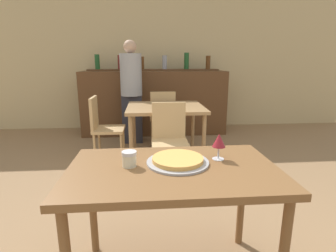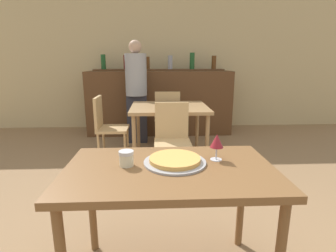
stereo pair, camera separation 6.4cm
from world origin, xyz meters
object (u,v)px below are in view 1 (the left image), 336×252
Objects in this scene: person_standing at (131,89)px; chair_far_side_front at (170,136)px; chair_far_side_left at (103,125)px; cheese_shaker at (129,159)px; pizza_tray at (178,160)px; wine_glass at (219,141)px; chair_far_side_back at (163,114)px.

chair_far_side_front is at bearing -71.32° from person_standing.
chair_far_side_front is 1.04m from chair_far_side_left.
cheese_shaker is (-0.35, -1.40, 0.28)m from chair_far_side_front.
chair_far_side_front is 1.00× the size of chair_far_side_left.
pizza_tray is (0.76, -2.00, 0.26)m from chair_far_side_left.
chair_far_side_front is at bearing 76.03° from cheese_shaker.
cheese_shaker is 0.55× the size of wine_glass.
cheese_shaker reaches higher than pizza_tray.
person_standing is at bearing -22.10° from chair_far_side_back.
wine_glass reaches higher than pizza_tray.
pizza_tray is at bearing 88.39° from chair_far_side_back.
person_standing is at bearing 103.43° from wine_glass.
cheese_shaker is at bearing -87.24° from person_standing.
wine_glass is (0.66, -2.78, -0.03)m from person_standing.
chair_far_side_back is 2.64m from pizza_tray.
person_standing is at bearing 98.32° from pizza_tray.
chair_far_side_left is at bearing -112.91° from person_standing.
wine_glass is (0.53, 0.07, 0.07)m from cheese_shaker.
person_standing is at bearing -22.91° from chair_far_side_left.
pizza_tray is (-0.07, -2.62, 0.26)m from chair_far_side_back.
chair_far_side_back is 5.48× the size of wine_glass.
chair_far_side_back is 2.68m from cheese_shaker.
person_standing is (-0.49, 0.20, 0.38)m from chair_far_side_back.
cheese_shaker is at bearing -166.60° from chair_far_side_left.
chair_far_side_front is at bearing -126.71° from chair_far_side_left.
person_standing is at bearing 92.76° from cheese_shaker.
chair_far_side_front and chair_far_side_back have the same top height.
chair_far_side_front and chair_far_side_left have the same top height.
chair_far_side_back and chair_far_side_left have the same top height.
pizza_tray is at bearing -81.68° from person_standing.
chair_far_side_front is 1.48m from cheese_shaker.
cheese_shaker is at bearing -172.87° from wine_glass.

